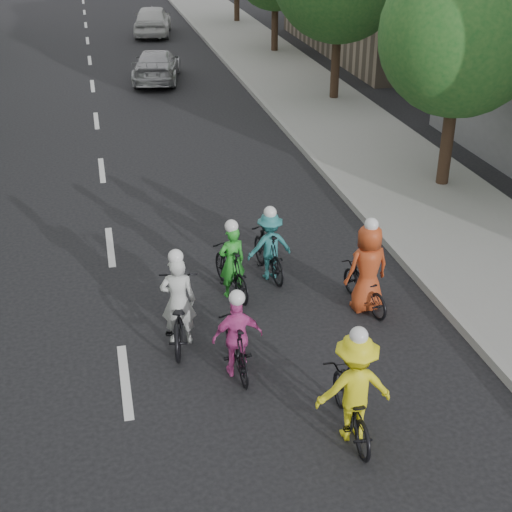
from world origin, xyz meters
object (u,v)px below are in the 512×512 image
object	(u,v)px
cyclist_2	(269,249)
cyclist_5	(178,310)
follow_car_trail	(153,20)
cyclist_0	(353,395)
cyclist_4	(231,267)
follow_car_lead	(157,65)
cyclist_3	(237,342)
cyclist_1	(366,276)

from	to	relation	value
cyclist_2	cyclist_5	size ratio (longest dim) A/B	0.84
follow_car_trail	cyclist_0	bearing A→B (deg)	98.44
cyclist_0	cyclist_4	world-z (taller)	cyclist_0
cyclist_5	cyclist_2	bearing A→B (deg)	-127.71
follow_car_lead	follow_car_trail	distance (m)	10.61
cyclist_0	cyclist_5	distance (m)	3.67
cyclist_0	cyclist_3	world-z (taller)	cyclist_0
cyclist_4	cyclist_0	bearing A→B (deg)	89.88
cyclist_5	follow_car_trail	distance (m)	29.96
cyclist_3	follow_car_lead	xyz separation A→B (m)	(0.84, 20.42, 0.06)
cyclist_3	cyclist_4	bearing A→B (deg)	-101.14
cyclist_0	cyclist_5	world-z (taller)	cyclist_0
cyclist_4	follow_car_trail	distance (m)	28.49
cyclist_3	cyclist_5	world-z (taller)	cyclist_5
cyclist_0	cyclist_4	size ratio (longest dim) A/B	1.09
cyclist_5	follow_car_trail	bearing A→B (deg)	-84.88
cyclist_0	cyclist_4	xyz separation A→B (m)	(-0.89, 4.39, -0.11)
cyclist_5	follow_car_trail	xyz separation A→B (m)	(2.53, 29.85, 0.19)
cyclist_0	cyclist_1	bearing A→B (deg)	-111.12
cyclist_3	cyclist_2	bearing A→B (deg)	-114.82
cyclist_0	follow_car_trail	bearing A→B (deg)	-87.95
follow_car_lead	cyclist_5	bearing A→B (deg)	95.65
cyclist_4	cyclist_5	world-z (taller)	cyclist_5
cyclist_3	cyclist_4	world-z (taller)	cyclist_4
cyclist_1	cyclist_4	size ratio (longest dim) A/B	1.11
cyclist_2	cyclist_0	bearing A→B (deg)	83.46
follow_car_lead	follow_car_trail	world-z (taller)	follow_car_trail
cyclist_1	cyclist_2	size ratio (longest dim) A/B	1.10
cyclist_3	follow_car_trail	size ratio (longest dim) A/B	0.34
cyclist_4	cyclist_1	bearing A→B (deg)	143.26
cyclist_1	cyclist_5	world-z (taller)	cyclist_1
cyclist_2	follow_car_lead	distance (m)	17.37
cyclist_5	follow_car_lead	bearing A→B (deg)	-84.90
cyclist_2	cyclist_4	world-z (taller)	cyclist_4
cyclist_5	follow_car_trail	size ratio (longest dim) A/B	0.44
cyclist_0	cyclist_3	bearing A→B (deg)	-51.90
cyclist_2	cyclist_1	bearing A→B (deg)	125.39
cyclist_0	follow_car_lead	size ratio (longest dim) A/B	0.42
cyclist_4	follow_car_trail	bearing A→B (deg)	-104.27
cyclist_0	follow_car_trail	xyz separation A→B (m)	(0.42, 32.85, 0.11)
cyclist_3	follow_car_lead	distance (m)	20.44
cyclist_2	cyclist_5	distance (m)	2.84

